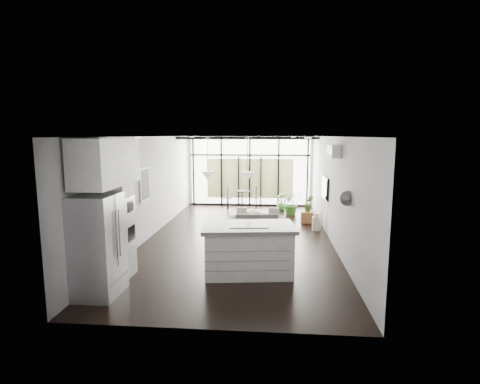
% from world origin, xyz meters
% --- Properties ---
extents(floor, '(5.00, 10.00, 0.00)m').
position_xyz_m(floor, '(0.00, 0.00, 0.00)').
color(floor, black).
rests_on(floor, ground).
extents(ceiling, '(5.00, 10.00, 0.00)m').
position_xyz_m(ceiling, '(0.00, 0.00, 2.80)').
color(ceiling, white).
rests_on(ceiling, ground).
extents(wall_left, '(0.02, 10.00, 2.80)m').
position_xyz_m(wall_left, '(-2.50, 0.00, 1.40)').
color(wall_left, silver).
rests_on(wall_left, ground).
extents(wall_right, '(0.02, 10.00, 2.80)m').
position_xyz_m(wall_right, '(2.50, 0.00, 1.40)').
color(wall_right, silver).
rests_on(wall_right, ground).
extents(wall_back, '(5.00, 0.02, 2.80)m').
position_xyz_m(wall_back, '(0.00, 5.00, 1.40)').
color(wall_back, silver).
rests_on(wall_back, ground).
extents(wall_front, '(5.00, 0.02, 2.80)m').
position_xyz_m(wall_front, '(0.00, -5.00, 1.40)').
color(wall_front, silver).
rests_on(wall_front, ground).
extents(glazing, '(5.00, 0.20, 2.80)m').
position_xyz_m(glazing, '(0.00, 4.88, 1.40)').
color(glazing, black).
rests_on(glazing, ground).
extents(skylight, '(4.70, 1.90, 0.06)m').
position_xyz_m(skylight, '(0.00, 4.00, 2.77)').
color(skylight, white).
rests_on(skylight, ceiling).
extents(neighbour_building, '(3.50, 0.02, 1.60)m').
position_xyz_m(neighbour_building, '(0.00, 4.95, 1.10)').
color(neighbour_building, beige).
rests_on(neighbour_building, ground).
extents(island, '(2.00, 1.33, 1.02)m').
position_xyz_m(island, '(0.43, -2.68, 0.51)').
color(island, white).
rests_on(island, floor).
extents(cooktop, '(0.83, 0.60, 0.01)m').
position_xyz_m(cooktop, '(0.43, -2.68, 1.03)').
color(cooktop, black).
rests_on(cooktop, island).
extents(fridge, '(0.71, 0.88, 1.82)m').
position_xyz_m(fridge, '(-2.15, -3.95, 0.91)').
color(fridge, '#9D9DA2').
rests_on(fridge, floor).
extents(appliance_column, '(0.57, 0.60, 2.20)m').
position_xyz_m(appliance_column, '(-2.19, -3.05, 1.10)').
color(appliance_column, white).
rests_on(appliance_column, floor).
extents(upper_cabinets, '(0.62, 1.75, 0.86)m').
position_xyz_m(upper_cabinets, '(-2.12, -3.50, 2.35)').
color(upper_cabinets, white).
rests_on(upper_cabinets, wall_left).
extents(pendant_left, '(0.26, 0.26, 0.18)m').
position_xyz_m(pendant_left, '(-0.40, -2.65, 2.02)').
color(pendant_left, white).
rests_on(pendant_left, ceiling).
extents(pendant_right, '(0.26, 0.26, 0.18)m').
position_xyz_m(pendant_right, '(0.40, -2.65, 2.02)').
color(pendant_right, white).
rests_on(pendant_right, ceiling).
extents(sofa, '(1.69, 0.65, 0.65)m').
position_xyz_m(sofa, '(0.41, 1.23, 0.32)').
color(sofa, '#464648').
rests_on(sofa, floor).
extents(console_bench, '(1.44, 0.54, 0.45)m').
position_xyz_m(console_bench, '(0.32, 0.02, 0.23)').
color(console_bench, brown).
rests_on(console_bench, floor).
extents(pouf, '(0.54, 0.54, 0.38)m').
position_xyz_m(pouf, '(0.25, 1.94, 0.19)').
color(pouf, beige).
rests_on(pouf, floor).
extents(crate, '(0.50, 0.50, 0.37)m').
position_xyz_m(crate, '(2.10, 2.09, 0.18)').
color(crate, brown).
rests_on(crate, floor).
extents(plant_tall, '(0.96, 1.00, 0.62)m').
position_xyz_m(plant_tall, '(1.60, 3.21, 0.31)').
color(plant_tall, '#366B28').
rests_on(plant_tall, floor).
extents(plant_med, '(0.68, 0.76, 0.37)m').
position_xyz_m(plant_med, '(1.25, 3.97, 0.19)').
color(plant_med, '#366B28').
rests_on(plant_med, floor).
extents(plant_crate, '(0.34, 0.56, 0.24)m').
position_xyz_m(plant_crate, '(2.10, 2.09, 0.48)').
color(plant_crate, '#366B28').
rests_on(plant_crate, crate).
extents(milk_can, '(0.28, 0.28, 0.52)m').
position_xyz_m(milk_can, '(2.25, 1.06, 0.26)').
color(milk_can, beige).
rests_on(milk_can, floor).
extents(bistro_set, '(1.59, 0.80, 0.73)m').
position_xyz_m(bistro_set, '(-0.25, 4.18, 0.36)').
color(bistro_set, black).
rests_on(bistro_set, floor).
extents(tv, '(0.05, 1.10, 0.65)m').
position_xyz_m(tv, '(2.46, 1.00, 1.30)').
color(tv, black).
rests_on(tv, wall_right).
extents(ac_unit, '(0.22, 0.90, 0.30)m').
position_xyz_m(ac_unit, '(2.38, -0.80, 2.45)').
color(ac_unit, white).
rests_on(ac_unit, wall_right).
extents(framed_art, '(0.04, 0.70, 0.90)m').
position_xyz_m(framed_art, '(-2.47, -0.50, 1.55)').
color(framed_art, black).
rests_on(framed_art, wall_left).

